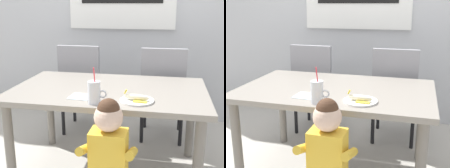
# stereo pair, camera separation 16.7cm
# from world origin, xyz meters

# --- Properties ---
(dining_table) EXTENTS (1.49, 0.92, 0.72)m
(dining_table) POSITION_xyz_m (0.00, 0.00, 0.63)
(dining_table) COLOR gray
(dining_table) RESTS_ON ground
(dining_chair_left) EXTENTS (0.44, 0.44, 0.96)m
(dining_chair_left) POSITION_xyz_m (-0.43, 0.70, 0.54)
(dining_chair_left) COLOR gray
(dining_chair_left) RESTS_ON ground
(dining_chair_right) EXTENTS (0.44, 0.45, 0.96)m
(dining_chair_right) POSITION_xyz_m (0.40, 0.68, 0.54)
(dining_chair_right) COLOR gray
(dining_chair_right) RESTS_ON ground
(toddler_standing) EXTENTS (0.33, 0.24, 0.84)m
(toddler_standing) POSITION_xyz_m (0.12, -0.61, 0.53)
(toddler_standing) COLOR #3F4760
(toddler_standing) RESTS_ON ground
(milk_cup) EXTENTS (0.13, 0.08, 0.25)m
(milk_cup) POSITION_xyz_m (-0.02, -0.37, 0.79)
(milk_cup) COLOR silver
(milk_cup) RESTS_ON dining_table
(snack_plate) EXTENTS (0.23, 0.23, 0.01)m
(snack_plate) POSITION_xyz_m (0.25, -0.28, 0.73)
(snack_plate) COLOR white
(snack_plate) RESTS_ON dining_table
(peeled_banana) EXTENTS (0.17, 0.11, 0.07)m
(peeled_banana) POSITION_xyz_m (0.25, -0.29, 0.75)
(peeled_banana) COLOR #F4EAC6
(peeled_banana) RESTS_ON snack_plate
(paper_napkin) EXTENTS (0.16, 0.16, 0.00)m
(paper_napkin) POSITION_xyz_m (-0.15, -0.25, 0.72)
(paper_napkin) COLOR silver
(paper_napkin) RESTS_ON dining_table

